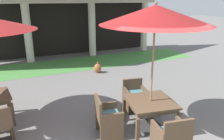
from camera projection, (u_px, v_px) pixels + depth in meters
lawn_strip at (70, 65)px, 10.47m from camera, size 12.67×2.28×0.01m
patio_table_near_foreground at (150, 104)px, 5.17m from camera, size 1.18×1.18×0.72m
patio_umbrella_near_foreground at (155, 17)px, 4.56m from camera, size 2.33×2.33×2.90m
patio_chair_near_foreground_west at (107, 118)px, 4.99m from camera, size 0.62×0.69×0.92m
patio_chair_near_foreground_south at (171, 137)px, 4.29m from camera, size 0.69×0.65×0.91m
patio_chair_near_foreground_north at (135, 96)px, 6.18m from camera, size 0.67×0.67×0.82m
terracotta_urn at (98, 68)px, 9.32m from camera, size 0.30×0.30×0.46m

